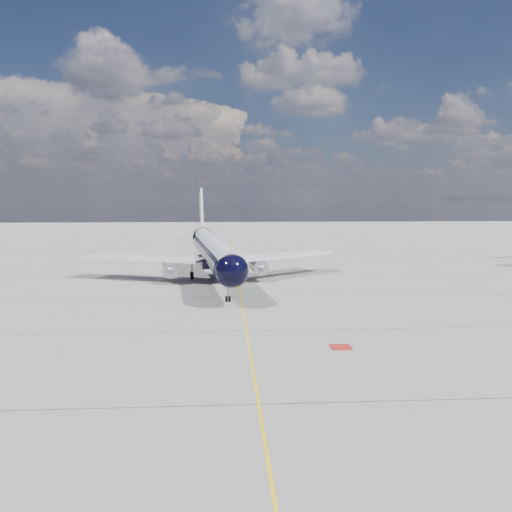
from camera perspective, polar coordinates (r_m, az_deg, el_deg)
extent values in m
plane|color=gray|center=(76.48, -2.21, -1.70)|extent=(320.00, 320.00, 0.00)
cube|color=yellow|center=(71.54, -2.11, -2.27)|extent=(0.16, 160.00, 0.01)
cube|color=maroon|center=(38.29, 9.65, -10.22)|extent=(1.60, 1.60, 0.01)
cylinder|color=black|center=(67.93, -4.87, 0.47)|extent=(7.64, 34.61, 3.44)
sphere|color=black|center=(50.06, -2.79, -1.70)|extent=(3.84, 3.84, 3.44)
cone|color=black|center=(89.02, -6.25, 2.25)|extent=(4.20, 6.72, 3.44)
cylinder|color=white|center=(67.84, -4.87, 1.19)|extent=(7.11, 36.32, 2.69)
cube|color=black|center=(49.81, -2.76, -1.16)|extent=(2.29, 1.35, 0.50)
cube|color=white|center=(69.10, -12.85, -0.25)|extent=(17.88, 10.46, 0.29)
cube|color=white|center=(70.92, 2.70, 0.08)|extent=(16.85, 13.71, 0.29)
cube|color=black|center=(68.08, -4.86, -0.59)|extent=(4.89, 9.46, 0.91)
cylinder|color=#AAAAB1|center=(66.03, -9.79, -1.40)|extent=(2.53, 4.39, 2.03)
cylinder|color=#AAAAB1|center=(67.22, 0.31, -1.17)|extent=(2.53, 4.39, 2.03)
sphere|color=gray|center=(64.15, -9.76, -1.64)|extent=(1.11, 1.11, 1.00)
sphere|color=gray|center=(65.37, 0.62, -1.39)|extent=(1.11, 1.11, 1.00)
cube|color=white|center=(66.12, -9.80, -0.80)|extent=(0.55, 2.90, 1.00)
cube|color=white|center=(67.30, 0.28, -0.57)|extent=(0.55, 2.90, 1.00)
cube|color=white|center=(88.34, -6.26, 5.22)|extent=(0.99, 5.74, 7.73)
cube|color=white|center=(88.97, -6.25, 2.72)|extent=(12.05, 4.32, 0.20)
cylinder|color=gray|center=(53.60, -3.23, -4.05)|extent=(0.18, 0.18, 1.90)
cylinder|color=black|center=(53.74, -3.42, -4.91)|extent=(0.24, 0.65, 0.63)
cylinder|color=black|center=(53.78, -3.04, -4.90)|extent=(0.24, 0.65, 0.63)
cylinder|color=gray|center=(69.37, -7.34, -1.58)|extent=(0.26, 0.26, 1.72)
cylinder|color=gray|center=(69.93, -2.59, -1.47)|extent=(0.26, 0.26, 1.72)
cylinder|color=black|center=(68.99, -7.31, -2.24)|extent=(0.53, 1.04, 1.00)
cylinder|color=black|center=(69.97, -7.36, -2.11)|extent=(0.53, 1.04, 1.00)
cylinder|color=black|center=(69.55, -2.53, -2.12)|extent=(0.53, 1.04, 1.00)
cylinder|color=black|center=(70.52, -2.65, -2.00)|extent=(0.53, 1.04, 1.00)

